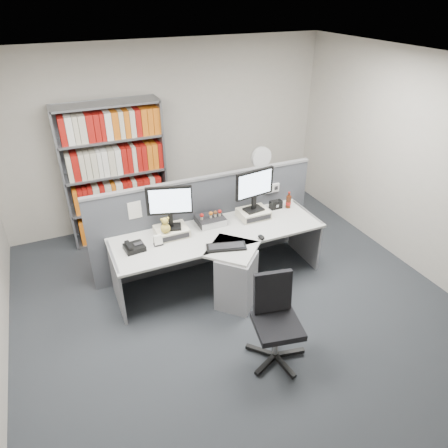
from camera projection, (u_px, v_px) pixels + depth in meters
name	position (u px, v px, depth m)	size (l,w,h in m)	color
ground	(247.00, 319.00, 4.72)	(5.50, 5.50, 0.00)	#303439
room_shell	(252.00, 175.00, 3.82)	(5.04, 5.54, 2.72)	#B9B2A5
partition	(206.00, 221.00, 5.38)	(3.00, 0.08, 1.27)	#474A51
desk	(226.00, 259.00, 4.96)	(2.60, 1.20, 0.72)	#BBBBB4
monitor_riser_left	(172.00, 231.00, 4.91)	(0.38, 0.31, 0.10)	beige
monitor_riser_right	(253.00, 213.00, 5.30)	(0.38, 0.31, 0.10)	beige
monitor_left	(170.00, 204.00, 4.73)	(0.52, 0.23, 0.54)	black
monitor_right	(255.00, 187.00, 5.11)	(0.54, 0.20, 0.55)	black
desktop_pc	(210.00, 220.00, 5.16)	(0.33, 0.30, 0.09)	black
figurines	(212.00, 214.00, 5.11)	(0.29, 0.05, 0.09)	beige
keyboard	(226.00, 247.00, 4.69)	(0.48, 0.29, 0.03)	black
mouse	(261.00, 237.00, 4.86)	(0.07, 0.11, 0.04)	black
desk_phone	(134.00, 247.00, 4.65)	(0.24, 0.22, 0.09)	black
desk_calendar	(158.00, 241.00, 4.73)	(0.11, 0.08, 0.13)	black
plush_toy	(165.00, 226.00, 4.76)	(0.11, 0.11, 0.20)	gold
speaker	(276.00, 205.00, 5.50)	(0.16, 0.09, 0.11)	black
cola_bottle	(288.00, 202.00, 5.50)	(0.07, 0.07, 0.23)	#3F190A
shelving_unit	(115.00, 175.00, 5.84)	(1.41, 0.40, 2.00)	gray
filing_cabinet	(259.00, 200.00, 6.54)	(0.45, 0.61, 0.70)	gray
desk_fan	(261.00, 160.00, 6.19)	(0.32, 0.19, 0.54)	white
office_chair	(275.00, 317.00, 4.04)	(0.61, 0.60, 0.92)	silver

